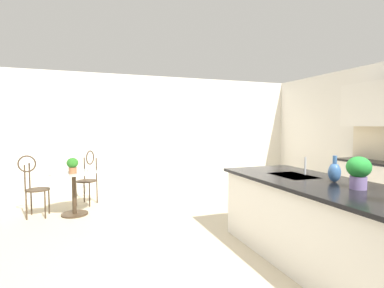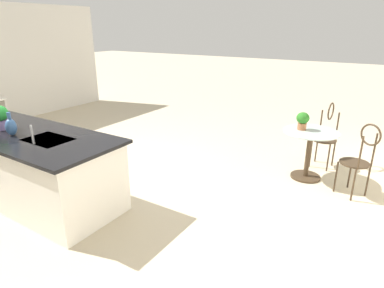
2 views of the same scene
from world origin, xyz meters
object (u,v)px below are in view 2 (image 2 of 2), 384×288
Objects in this scene: bistro_table at (309,150)px; chair_near_window at (326,132)px; chair_by_island at (360,157)px; vase_on_counter at (11,127)px; potted_plant_on_table at (303,120)px.

chair_near_window is (-0.11, -0.63, 0.13)m from bistro_table.
chair_by_island reaches higher than bistro_table.
bistro_table is 2.78× the size of vase_on_counter.
vase_on_counter reaches higher than chair_near_window.
chair_by_island is (-0.70, 0.23, 0.13)m from bistro_table.
chair_by_island is at bearing 124.40° from chair_near_window.
chair_near_window is 4.00× the size of potted_plant_on_table.
chair_by_island is at bearing -145.38° from vase_on_counter.
bistro_table is 4.04m from vase_on_counter.
potted_plant_on_table is (0.84, -0.24, 0.32)m from chair_by_island.
chair_near_window is 1.04m from chair_by_island.
bistro_table is 0.46m from potted_plant_on_table.
potted_plant_on_table is 0.90× the size of vase_on_counter.
chair_near_window reaches higher than bistro_table.
bistro_table is 0.77× the size of chair_near_window.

